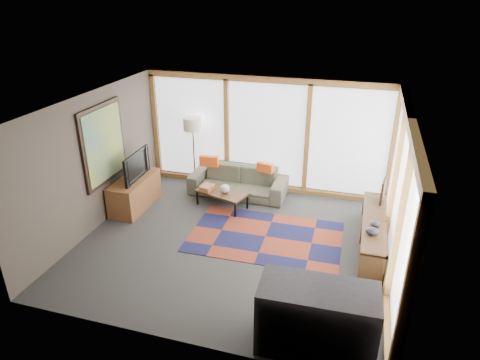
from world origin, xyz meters
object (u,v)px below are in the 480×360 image
(bar_counter, at_px, (317,319))
(floor_lamp, at_px, (194,152))
(sofa, at_px, (238,181))
(bookshelf, at_px, (373,233))
(coffee_table, at_px, (222,199))
(television, at_px, (132,165))
(tv_console, at_px, (135,193))

(bar_counter, bearing_deg, floor_lamp, 126.73)
(sofa, distance_m, bookshelf, 3.24)
(floor_lamp, bearing_deg, bar_counter, -51.31)
(floor_lamp, relative_size, coffee_table, 1.54)
(coffee_table, bearing_deg, television, -163.14)
(sofa, bearing_deg, tv_console, -146.98)
(bar_counter, bearing_deg, sofa, 117.33)
(sofa, height_order, floor_lamp, floor_lamp)
(bookshelf, height_order, bar_counter, bar_counter)
(bookshelf, bearing_deg, coffee_table, 167.01)
(sofa, relative_size, television, 2.12)
(tv_console, bearing_deg, television, 65.09)
(sofa, relative_size, floor_lamp, 1.31)
(bookshelf, relative_size, bar_counter, 1.52)
(television, relative_size, bar_counter, 0.68)
(sofa, distance_m, tv_console, 2.26)
(sofa, bearing_deg, bar_counter, -59.90)
(coffee_table, distance_m, tv_console, 1.85)
(floor_lamp, xyz_separation_m, bar_counter, (3.38, -4.22, -0.35))
(television, bearing_deg, coffee_table, -75.07)
(television, bearing_deg, floor_lamp, -31.47)
(floor_lamp, distance_m, television, 1.60)
(sofa, relative_size, bar_counter, 1.45)
(sofa, distance_m, television, 2.34)
(floor_lamp, bearing_deg, coffee_table, -41.50)
(bookshelf, distance_m, bar_counter, 2.74)
(bookshelf, xyz_separation_m, tv_console, (-4.85, 0.17, 0.05))
(sofa, xyz_separation_m, tv_console, (-1.92, -1.21, 0.02))
(television, distance_m, bar_counter, 5.06)
(coffee_table, bearing_deg, bar_counter, -54.36)
(coffee_table, distance_m, bar_counter, 4.15)
(sofa, xyz_separation_m, floor_lamp, (-1.12, 0.20, 0.51))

